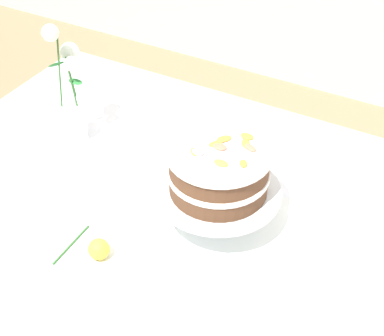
% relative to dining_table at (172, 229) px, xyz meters
% --- Properties ---
extents(dining_table, '(1.40, 1.00, 0.74)m').
position_rel_dining_table_xyz_m(dining_table, '(0.00, 0.00, 0.00)').
color(dining_table, white).
rests_on(dining_table, ground).
extents(linen_napkin, '(0.34, 0.34, 0.00)m').
position_rel_dining_table_xyz_m(linen_napkin, '(0.13, -0.00, 0.09)').
color(linen_napkin, white).
rests_on(linen_napkin, dining_table).
extents(cake_stand, '(0.29, 0.29, 0.10)m').
position_rel_dining_table_xyz_m(cake_stand, '(0.13, -0.00, 0.17)').
color(cake_stand, silver).
rests_on(cake_stand, linen_napkin).
extents(layer_cake, '(0.23, 0.23, 0.12)m').
position_rel_dining_table_xyz_m(layer_cake, '(0.13, -0.00, 0.25)').
color(layer_cake, brown).
rests_on(layer_cake, cake_stand).
extents(flower_vase, '(0.09, 0.11, 0.35)m').
position_rel_dining_table_xyz_m(flower_vase, '(-0.38, 0.11, 0.21)').
color(flower_vase, silver).
rests_on(flower_vase, dining_table).
extents(fallen_rose, '(0.11, 0.14, 0.05)m').
position_rel_dining_table_xyz_m(fallen_rose, '(-0.05, -0.23, 0.11)').
color(fallen_rose, '#2D6028').
rests_on(fallen_rose, dining_table).
extents(loose_petal_0, '(0.03, 0.04, 0.00)m').
position_rel_dining_table_xyz_m(loose_petal_0, '(-0.19, -0.34, 0.09)').
color(loose_petal_0, pink).
rests_on(loose_petal_0, dining_table).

